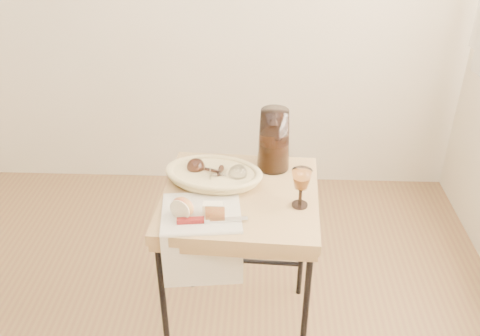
# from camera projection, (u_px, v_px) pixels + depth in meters

# --- Properties ---
(side_table) EXTENTS (0.61, 0.61, 0.74)m
(side_table) POSITION_uv_depth(u_px,v_px,m) (240.00, 268.00, 2.14)
(side_table) COLOR brown
(side_table) RESTS_ON floor
(tea_towel) EXTENTS (0.31, 0.28, 0.01)m
(tea_towel) POSITION_uv_depth(u_px,v_px,m) (201.00, 212.00, 1.83)
(tea_towel) COLOR silver
(tea_towel) RESTS_ON side_table
(bread_basket) EXTENTS (0.37, 0.28, 0.05)m
(bread_basket) POSITION_uv_depth(u_px,v_px,m) (214.00, 176.00, 2.00)
(bread_basket) COLOR tan
(bread_basket) RESTS_ON side_table
(goblet_lying_a) EXTENTS (0.13, 0.11, 0.07)m
(goblet_lying_a) POSITION_uv_depth(u_px,v_px,m) (206.00, 169.00, 2.00)
(goblet_lying_a) COLOR #482921
(goblet_lying_a) RESTS_ON bread_basket
(goblet_lying_b) EXTENTS (0.13, 0.09, 0.07)m
(goblet_lying_b) POSITION_uv_depth(u_px,v_px,m) (226.00, 174.00, 1.97)
(goblet_lying_b) COLOR white
(goblet_lying_b) RESTS_ON bread_basket
(pitcher) EXTENTS (0.20, 0.27, 0.29)m
(pitcher) POSITION_uv_depth(u_px,v_px,m) (274.00, 139.00, 2.05)
(pitcher) COLOR black
(pitcher) RESTS_ON side_table
(wine_goblet) EXTENTS (0.09, 0.09, 0.15)m
(wine_goblet) POSITION_uv_depth(u_px,v_px,m) (301.00, 188.00, 1.84)
(wine_goblet) COLOR white
(wine_goblet) RESTS_ON side_table
(apple_half) EXTENTS (0.09, 0.07, 0.08)m
(apple_half) POSITION_uv_depth(u_px,v_px,m) (183.00, 207.00, 1.79)
(apple_half) COLOR #B11E23
(apple_half) RESTS_ON tea_towel
(apple_wedge) EXTENTS (0.07, 0.04, 0.05)m
(apple_wedge) POSITION_uv_depth(u_px,v_px,m) (213.00, 209.00, 1.81)
(apple_wedge) COLOR #F4E4B7
(apple_wedge) RESTS_ON tea_towel
(table_knife) EXTENTS (0.24, 0.05, 0.02)m
(table_knife) POSITION_uv_depth(u_px,v_px,m) (209.00, 219.00, 1.78)
(table_knife) COLOR silver
(table_knife) RESTS_ON tea_towel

